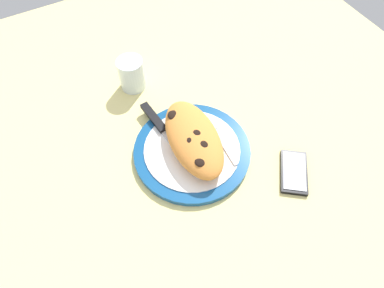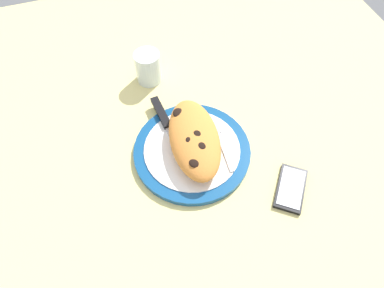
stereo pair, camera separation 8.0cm
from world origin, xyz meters
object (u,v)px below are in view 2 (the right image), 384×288
at_px(fork, 220,140).
at_px(water_glass, 148,69).
at_px(smartphone, 291,188).
at_px(plate, 192,151).
at_px(knife, 166,123).
at_px(calzone, 194,139).

relative_size(fork, water_glass, 1.71).
bearing_deg(smartphone, water_glass, 26.47).
height_order(plate, knife, knife).
bearing_deg(calzone, water_glass, 9.27).
distance_m(calzone, smartphone, 0.25).
xyz_separation_m(calzone, smartphone, (-0.17, -0.17, -0.04)).
relative_size(plate, calzone, 1.15).
xyz_separation_m(fork, water_glass, (0.27, 0.11, 0.02)).
relative_size(knife, smartphone, 1.99).
relative_size(plate, water_glass, 3.13).
height_order(plate, calzone, calzone).
xyz_separation_m(plate, fork, (0.00, -0.07, 0.01)).
bearing_deg(knife, water_glass, -0.85).
xyz_separation_m(knife, water_glass, (0.18, -0.00, 0.01)).
bearing_deg(calzone, knife, 28.80).
relative_size(calzone, fork, 1.59).
relative_size(plate, knife, 1.12).
height_order(smartphone, water_glass, water_glass).
bearing_deg(water_glass, smartphone, -153.53).
relative_size(fork, knife, 0.61).
bearing_deg(plate, fork, -88.45).
distance_m(plate, calzone, 0.04).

